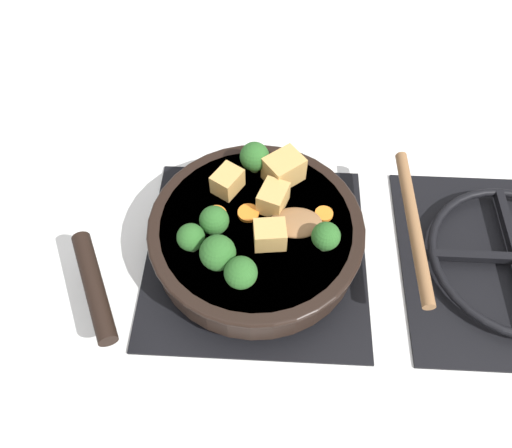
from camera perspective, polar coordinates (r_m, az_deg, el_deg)
The scene contains 17 objects.
ground_plane at distance 0.71m, azimuth 0.00°, elevation -3.48°, with size 2.40×2.40×0.00m, color silver.
front_burner_grate at distance 0.70m, azimuth 0.00°, elevation -2.99°, with size 0.31×0.31×0.03m.
skillet_pan at distance 0.67m, azimuth -0.21°, elevation -1.14°, with size 0.31×0.38×0.05m.
wooden_spoon at distance 0.66m, azimuth 12.08°, elevation 0.13°, with size 0.23×0.20×0.02m.
tofu_cube_center_large at distance 0.65m, azimuth 1.97°, elevation 3.00°, with size 0.04×0.03×0.03m, color tan.
tofu_cube_near_handle at distance 0.68m, azimuth 3.20°, elevation 6.29°, with size 0.05×0.04×0.04m, color tan.
tofu_cube_east_chunk at distance 0.67m, azimuth -3.28°, elevation 4.90°, with size 0.04×0.03×0.03m, color tan.
tofu_cube_west_chunk at distance 0.62m, azimuth 1.60°, elevation -1.25°, with size 0.04×0.03×0.03m, color tan.
broccoli_floret_near_spoon at distance 0.61m, azimuth 7.99°, elevation -1.42°, with size 0.04×0.04×0.04m.
broccoli_floret_center_top at distance 0.62m, azimuth -4.80°, elevation 0.38°, with size 0.04×0.04×0.04m.
broccoli_floret_east_rim at distance 0.69m, azimuth -0.17°, elevation 7.68°, with size 0.04×0.04×0.05m.
broccoli_floret_west_rim at distance 0.61m, azimuth -7.45°, elevation -1.55°, with size 0.03×0.03×0.04m.
broccoli_floret_north_edge at distance 0.58m, azimuth -1.75°, elevation -5.61°, with size 0.04×0.04×0.05m.
broccoli_floret_south_cluster at distance 0.59m, azimuth -4.39°, elevation -3.31°, with size 0.04×0.04×0.05m.
carrot_slice_orange_thin at distance 0.66m, azimuth -4.58°, elevation 1.09°, with size 0.03×0.03×0.01m, color orange.
carrot_slice_near_center at distance 0.66m, azimuth -0.88°, elevation 1.27°, with size 0.03×0.03×0.01m, color orange.
carrot_slice_edge_slice at distance 0.66m, azimuth 7.76°, elevation 1.15°, with size 0.02×0.02×0.01m, color orange.
Camera 1 is at (0.36, 0.02, 0.61)m, focal length 35.00 mm.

